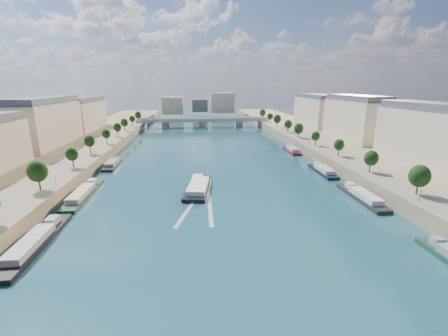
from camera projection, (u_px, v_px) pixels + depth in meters
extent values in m
plane|color=#0E383E|center=(214.00, 170.00, 130.77)|extent=(700.00, 700.00, 0.00)
cube|color=#9E8460|center=(39.00, 169.00, 122.98)|extent=(44.00, 520.00, 5.00)
cube|color=#9E8460|center=(370.00, 160.00, 137.20)|extent=(44.00, 520.00, 5.00)
cube|color=gray|center=(77.00, 162.00, 123.78)|extent=(14.00, 520.00, 0.10)
cube|color=gray|center=(340.00, 156.00, 135.03)|extent=(14.00, 520.00, 0.10)
cylinder|color=#382B1E|center=(41.00, 184.00, 90.90)|extent=(0.50, 0.50, 3.82)
ellipsoid|color=black|center=(39.00, 173.00, 89.94)|extent=(4.80, 4.80, 5.52)
cylinder|color=#382B1E|center=(72.00, 164.00, 113.89)|extent=(0.50, 0.50, 3.82)
ellipsoid|color=black|center=(70.00, 155.00, 112.92)|extent=(4.80, 4.80, 5.52)
cylinder|color=#382B1E|center=(92.00, 150.00, 136.88)|extent=(0.50, 0.50, 3.82)
ellipsoid|color=black|center=(91.00, 143.00, 135.91)|extent=(4.80, 4.80, 5.52)
cylinder|color=#382B1E|center=(106.00, 141.00, 159.87)|extent=(0.50, 0.50, 3.82)
ellipsoid|color=black|center=(106.00, 134.00, 158.90)|extent=(4.80, 4.80, 5.52)
cylinder|color=#382B1E|center=(117.00, 134.00, 182.86)|extent=(0.50, 0.50, 3.82)
ellipsoid|color=black|center=(116.00, 128.00, 181.89)|extent=(4.80, 4.80, 5.52)
cylinder|color=#382B1E|center=(125.00, 128.00, 205.85)|extent=(0.50, 0.50, 3.82)
ellipsoid|color=black|center=(125.00, 123.00, 204.88)|extent=(4.80, 4.80, 5.52)
cylinder|color=#382B1E|center=(132.00, 124.00, 228.84)|extent=(0.50, 0.50, 3.82)
ellipsoid|color=black|center=(132.00, 119.00, 227.87)|extent=(4.80, 4.80, 5.52)
cylinder|color=#382B1E|center=(138.00, 120.00, 251.83)|extent=(0.50, 0.50, 3.82)
ellipsoid|color=black|center=(137.00, 116.00, 250.86)|extent=(4.80, 4.80, 5.52)
cylinder|color=#382B1E|center=(415.00, 189.00, 86.44)|extent=(0.50, 0.50, 3.82)
ellipsoid|color=black|center=(418.00, 177.00, 85.47)|extent=(4.80, 4.80, 5.52)
cylinder|color=#382B1E|center=(369.00, 167.00, 109.43)|extent=(0.50, 0.50, 3.82)
ellipsoid|color=black|center=(370.00, 158.00, 108.46)|extent=(4.80, 4.80, 5.52)
cylinder|color=#382B1E|center=(338.00, 153.00, 132.42)|extent=(0.50, 0.50, 3.82)
ellipsoid|color=black|center=(339.00, 145.00, 131.45)|extent=(4.80, 4.80, 5.52)
cylinder|color=#382B1E|center=(316.00, 143.00, 155.40)|extent=(0.50, 0.50, 3.82)
ellipsoid|color=black|center=(317.00, 136.00, 154.44)|extent=(4.80, 4.80, 5.52)
cylinder|color=#382B1E|center=(300.00, 135.00, 178.39)|extent=(0.50, 0.50, 3.82)
ellipsoid|color=black|center=(301.00, 129.00, 177.43)|extent=(4.80, 4.80, 5.52)
cylinder|color=#382B1E|center=(288.00, 129.00, 201.38)|extent=(0.50, 0.50, 3.82)
ellipsoid|color=black|center=(288.00, 124.00, 200.42)|extent=(4.80, 4.80, 5.52)
cylinder|color=#382B1E|center=(278.00, 125.00, 224.37)|extent=(0.50, 0.50, 3.82)
ellipsoid|color=black|center=(278.00, 120.00, 223.40)|extent=(4.80, 4.80, 5.52)
cylinder|color=#382B1E|center=(270.00, 121.00, 247.36)|extent=(0.50, 0.50, 3.82)
ellipsoid|color=black|center=(270.00, 117.00, 246.39)|extent=(4.80, 4.80, 5.52)
cylinder|color=#382B1E|center=(263.00, 118.00, 270.35)|extent=(0.50, 0.50, 3.82)
ellipsoid|color=black|center=(264.00, 114.00, 269.38)|extent=(4.80, 4.80, 5.52)
cylinder|color=black|center=(56.00, 179.00, 94.96)|extent=(0.14, 0.14, 4.00)
sphere|color=#FFE5B2|center=(55.00, 173.00, 94.39)|extent=(0.36, 0.36, 0.36)
cylinder|color=black|center=(95.00, 152.00, 133.27)|extent=(0.14, 0.14, 4.00)
sphere|color=#FFE5B2|center=(94.00, 147.00, 132.71)|extent=(0.36, 0.36, 0.36)
cylinder|color=black|center=(116.00, 137.00, 171.59)|extent=(0.14, 0.14, 4.00)
sphere|color=#FFE5B2|center=(116.00, 133.00, 171.02)|extent=(0.36, 0.36, 0.36)
cylinder|color=black|center=(130.00, 127.00, 209.91)|extent=(0.14, 0.14, 4.00)
sphere|color=#FFE5B2|center=(130.00, 124.00, 209.34)|extent=(0.36, 0.36, 0.36)
cylinder|color=black|center=(420.00, 195.00, 81.38)|extent=(0.14, 0.14, 4.00)
sphere|color=#FFE5B2|center=(422.00, 188.00, 80.81)|extent=(0.36, 0.36, 0.36)
cylinder|color=black|center=(347.00, 160.00, 119.69)|extent=(0.14, 0.14, 4.00)
sphere|color=#FFE5B2|center=(348.00, 155.00, 119.13)|extent=(0.36, 0.36, 0.36)
cylinder|color=black|center=(310.00, 141.00, 158.01)|extent=(0.14, 0.14, 4.00)
sphere|color=#FFE5B2|center=(310.00, 138.00, 157.44)|extent=(0.36, 0.36, 0.36)
cylinder|color=black|center=(287.00, 130.00, 196.32)|extent=(0.14, 0.14, 4.00)
sphere|color=#FFE5B2|center=(287.00, 127.00, 195.76)|extent=(0.36, 0.36, 0.36)
cylinder|color=black|center=(271.00, 123.00, 234.64)|extent=(0.14, 0.14, 4.00)
sphere|color=#FFE5B2|center=(271.00, 120.00, 234.07)|extent=(0.36, 0.36, 0.36)
cube|color=beige|center=(47.00, 126.00, 157.60)|extent=(16.00, 52.00, 20.00)
cube|color=#474C54|center=(44.00, 103.00, 154.48)|extent=(14.72, 50.44, 3.20)
cube|color=beige|center=(85.00, 115.00, 213.16)|extent=(16.00, 52.00, 20.00)
cube|color=#474C54|center=(83.00, 98.00, 210.03)|extent=(14.72, 50.44, 3.20)
cube|color=beige|center=(430.00, 139.00, 118.83)|extent=(16.00, 52.00, 20.00)
cube|color=#474C54|center=(435.00, 110.00, 115.70)|extent=(14.72, 50.44, 3.20)
cube|color=beige|center=(354.00, 122.00, 174.39)|extent=(16.00, 52.00, 20.00)
cube|color=#474C54|center=(356.00, 102.00, 171.26)|extent=(14.72, 50.44, 3.20)
cube|color=beige|center=(315.00, 113.00, 229.94)|extent=(16.00, 52.00, 20.00)
cube|color=#474C54|center=(316.00, 97.00, 226.82)|extent=(14.72, 50.44, 3.20)
cube|color=beige|center=(173.00, 105.00, 325.19)|extent=(22.00, 18.00, 18.00)
cube|color=beige|center=(222.00, 103.00, 339.66)|extent=(26.00, 20.00, 22.00)
cube|color=#474C54|center=(200.00, 106.00, 352.64)|extent=(18.00, 16.00, 14.00)
cube|color=#C1B79E|center=(203.00, 120.00, 259.40)|extent=(112.00, 11.00, 2.20)
cube|color=#C1B79E|center=(203.00, 119.00, 254.21)|extent=(112.00, 0.80, 0.90)
cube|color=#C1B79E|center=(203.00, 118.00, 263.79)|extent=(112.00, 0.80, 0.90)
cylinder|color=#C1B79E|center=(166.00, 125.00, 257.24)|extent=(6.40, 6.40, 5.00)
cylinder|color=#C1B79E|center=(203.00, 124.00, 260.40)|extent=(6.40, 6.40, 5.00)
cylinder|color=#C1B79E|center=(239.00, 124.00, 263.56)|extent=(6.40, 6.40, 5.00)
cube|color=#C1B79E|center=(142.00, 125.00, 255.27)|extent=(6.00, 12.00, 5.00)
cube|color=#C1B79E|center=(262.00, 124.00, 265.53)|extent=(6.00, 12.00, 5.00)
cube|color=black|center=(198.00, 189.00, 106.49)|extent=(11.05, 26.69, 1.85)
cube|color=white|center=(198.00, 186.00, 104.03)|extent=(8.43, 17.53, 1.66)
cube|color=white|center=(198.00, 177.00, 113.44)|extent=(4.11, 3.61, 1.80)
cube|color=silver|center=(189.00, 209.00, 89.97)|extent=(8.01, 25.40, 0.04)
cube|color=silver|center=(210.00, 208.00, 90.60)|extent=(1.78, 26.02, 0.04)
cube|color=black|center=(36.00, 244.00, 69.39)|extent=(5.00, 29.48, 1.80)
cube|color=#A9AEB5|center=(30.00, 243.00, 66.67)|extent=(4.10, 16.22, 1.60)
cube|color=#A9AEB5|center=(52.00, 221.00, 77.38)|extent=(2.50, 3.54, 1.80)
cube|color=#19402C|center=(84.00, 195.00, 100.04)|extent=(5.00, 30.08, 1.80)
cube|color=beige|center=(81.00, 193.00, 97.28)|extent=(4.10, 16.54, 1.60)
cube|color=beige|center=(92.00, 182.00, 108.20)|extent=(2.50, 3.61, 1.80)
cube|color=#2A2A2D|center=(113.00, 165.00, 136.88)|extent=(5.00, 20.37, 1.80)
cube|color=gray|center=(112.00, 163.00, 134.86)|extent=(4.10, 11.20, 1.60)
cube|color=gray|center=(116.00, 158.00, 142.24)|extent=(2.50, 2.44, 1.80)
cube|color=gray|center=(437.00, 241.00, 67.25)|extent=(2.50, 2.19, 1.80)
cube|color=#252528|center=(361.00, 198.00, 97.55)|extent=(5.00, 25.11, 1.80)
cube|color=white|center=(365.00, 195.00, 95.17)|extent=(4.10, 13.81, 1.60)
cube|color=white|center=(350.00, 185.00, 104.28)|extent=(2.50, 3.01, 1.80)
cube|color=#161932|center=(323.00, 172.00, 126.47)|extent=(5.00, 21.20, 1.80)
cube|color=beige|center=(325.00, 169.00, 124.39)|extent=(4.10, 11.66, 1.60)
cube|color=beige|center=(317.00, 164.00, 132.08)|extent=(2.50, 2.54, 1.80)
cube|color=maroon|center=(292.00, 151.00, 165.74)|extent=(5.00, 19.01, 1.80)
cube|color=silver|center=(293.00, 149.00, 163.83)|extent=(4.10, 10.45, 1.60)
cube|color=silver|center=(289.00, 146.00, 170.72)|extent=(2.50, 2.28, 1.80)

